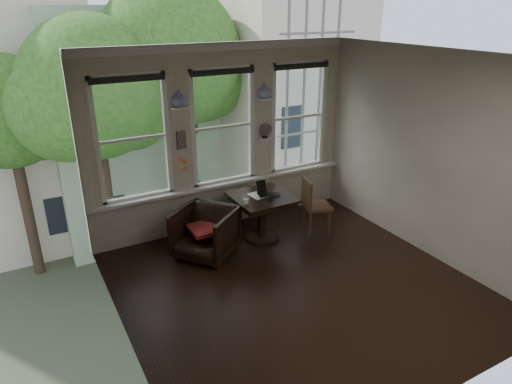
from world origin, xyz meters
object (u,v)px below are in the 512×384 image
table (262,218)px  side_chair_right (317,205)px  laptop (270,196)px  mug (246,201)px  armchair_left (206,233)px

table → side_chair_right: side_chair_right is taller
side_chair_right → laptop: (-0.85, 0.08, 0.30)m
side_chair_right → mug: size_ratio=10.04×
laptop → table: bearing=138.8°
side_chair_right → laptop: size_ratio=2.71×
laptop → armchair_left: bearing=-174.4°
side_chair_right → laptop: 0.91m
side_chair_right → mug: bearing=104.6°
table → side_chair_right: (0.94, -0.19, 0.09)m
armchair_left → mug: 0.76m
table → side_chair_right: 0.96m
laptop → mug: bearing=-166.3°
table → mug: (-0.37, -0.15, 0.42)m
armchair_left → mug: bearing=44.0°
table → laptop: (0.09, -0.11, 0.39)m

